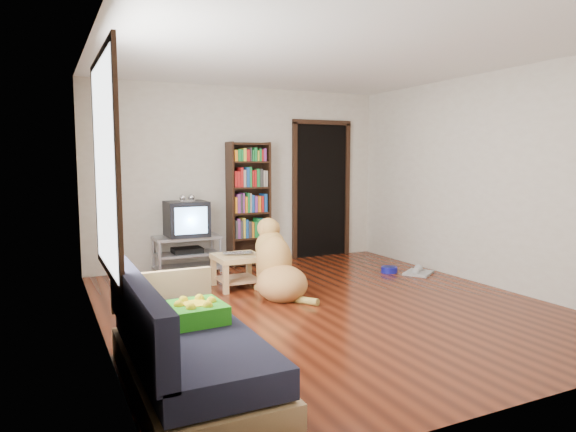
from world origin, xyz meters
name	(u,v)px	position (x,y,z in m)	size (l,w,h in m)	color
ground	(325,305)	(0.00, 0.00, 0.00)	(5.00, 5.00, 0.00)	#5C220F
ceiling	(327,56)	(0.00, 0.00, 2.60)	(5.00, 5.00, 0.00)	white
wall_back	(241,176)	(0.00, 2.50, 1.30)	(4.50, 4.50, 0.00)	beige
wall_front	(531,201)	(0.00, -2.50, 1.30)	(4.50, 4.50, 0.00)	beige
wall_left	(97,189)	(-2.25, 0.00, 1.30)	(5.00, 5.00, 0.00)	beige
wall_right	(484,180)	(2.25, 0.00, 1.30)	(5.00, 5.00, 0.00)	beige
green_cushion	(195,313)	(-1.75, -1.23, 0.48)	(0.38, 0.38, 0.13)	green
laptop	(239,254)	(-0.57, 1.09, 0.41)	(0.36, 0.23, 0.03)	#B4B4B8
dog_bowl	(389,270)	(1.59, 0.99, 0.04)	(0.22, 0.22, 0.08)	#151694
grey_rag	(418,273)	(1.89, 0.74, 0.01)	(0.40, 0.32, 0.03)	#A3A3A3
window	(105,166)	(-2.23, -0.50, 1.50)	(0.03, 1.46, 1.70)	white
doorway	(321,187)	(1.35, 2.48, 1.12)	(1.03, 0.05, 2.19)	black
tv_stand	(187,252)	(-0.90, 2.25, 0.27)	(0.90, 0.45, 0.50)	#99999E
crt_tv	(186,218)	(-0.90, 2.27, 0.74)	(0.55, 0.52, 0.58)	black
bookshelf	(248,197)	(0.05, 2.34, 1.00)	(0.60, 0.30, 1.80)	black
sofa	(184,353)	(-1.87, -1.38, 0.26)	(0.80, 1.80, 0.80)	tan
coffee_table	(238,265)	(-0.57, 1.12, 0.28)	(0.55, 0.55, 0.40)	tan
dog	(277,267)	(-0.31, 0.57, 0.33)	(0.58, 1.10, 0.91)	#BC7848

